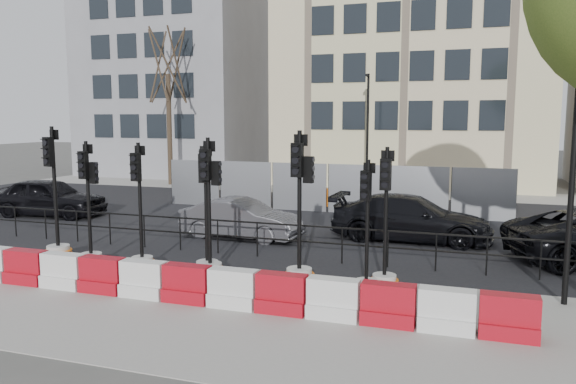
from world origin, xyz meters
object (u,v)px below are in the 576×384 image
(traffic_signal_h, at_px, (385,263))
(lamp_post_near, at_px, (574,150))
(traffic_signal_d, at_px, (210,247))
(car_a, at_px, (49,197))
(car_c, at_px, (411,218))
(traffic_signal_a, at_px, (57,234))

(traffic_signal_h, bearing_deg, lamp_post_near, 7.72)
(traffic_signal_d, bearing_deg, car_a, 153.27)
(lamp_post_near, distance_m, car_c, 6.87)
(traffic_signal_a, relative_size, traffic_signal_h, 1.12)
(car_a, bearing_deg, lamp_post_near, -112.25)
(traffic_signal_h, distance_m, car_c, 5.50)
(traffic_signal_d, relative_size, traffic_signal_h, 1.05)
(lamp_post_near, distance_m, traffic_signal_h, 4.49)
(lamp_post_near, distance_m, traffic_signal_a, 12.69)
(lamp_post_near, bearing_deg, car_a, 163.50)
(traffic_signal_a, distance_m, traffic_signal_d, 4.69)
(lamp_post_near, height_order, traffic_signal_h, lamp_post_near)
(traffic_signal_d, bearing_deg, car_c, 59.47)
(traffic_signal_a, height_order, car_a, traffic_signal_a)
(traffic_signal_a, height_order, traffic_signal_d, traffic_signal_a)
(traffic_signal_a, bearing_deg, traffic_signal_h, 12.91)
(lamp_post_near, bearing_deg, traffic_signal_d, -175.10)
(lamp_post_near, relative_size, car_a, 1.30)
(lamp_post_near, relative_size, traffic_signal_d, 1.77)
(car_a, bearing_deg, traffic_signal_d, -126.55)
(lamp_post_near, bearing_deg, car_c, 125.30)
(traffic_signal_a, distance_m, car_c, 10.39)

